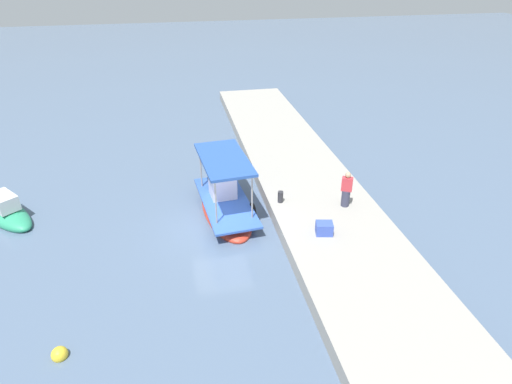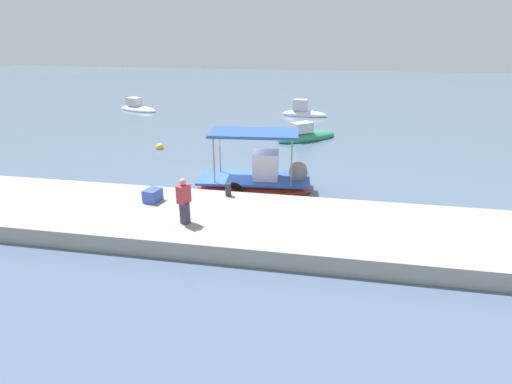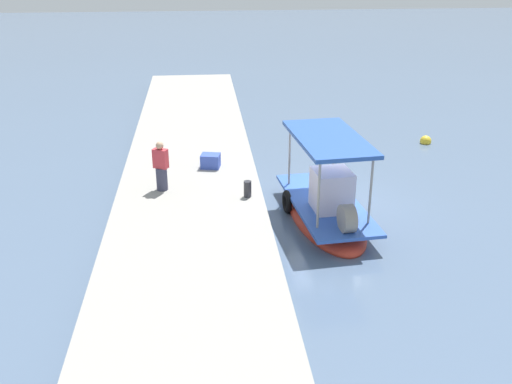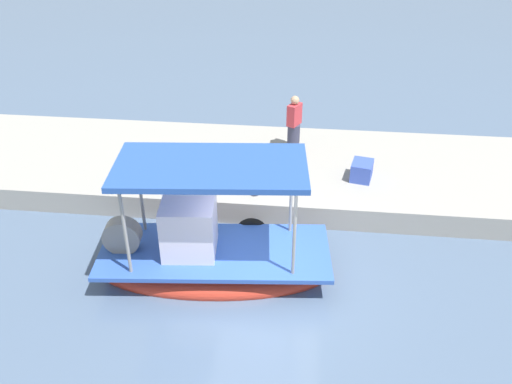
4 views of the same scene
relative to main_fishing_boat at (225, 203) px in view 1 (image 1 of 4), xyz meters
name	(u,v)px [view 1 (image 1 of 4)]	position (x,y,z in m)	size (l,w,h in m)	color
ground_plane	(220,227)	(-1.26, 0.42, -0.45)	(120.00, 120.00, 0.00)	slate
dock_quay	(323,210)	(-1.26, -4.16, -0.14)	(36.00, 4.61, 0.61)	#A09C94
main_fishing_boat	(225,203)	(0.00, 0.00, 0.00)	(5.31, 2.44, 3.04)	red
fisherman_near_bollard	(346,191)	(-1.53, -5.03, 0.89)	(0.48, 0.52, 1.61)	#3A3B52
mooring_bollard	(280,197)	(-0.69, -2.35, 0.42)	(0.24, 0.24, 0.52)	#2D2D33
cargo_crate	(324,228)	(-3.40, -3.43, 0.40)	(0.65, 0.52, 0.48)	#3B55BC
marker_buoy	(60,354)	(-7.07, 5.83, -0.35)	(0.48, 0.48, 0.48)	yellow
moored_boat_near	(4,211)	(1.55, 9.68, -0.21)	(4.29, 3.85, 1.44)	#2D956A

